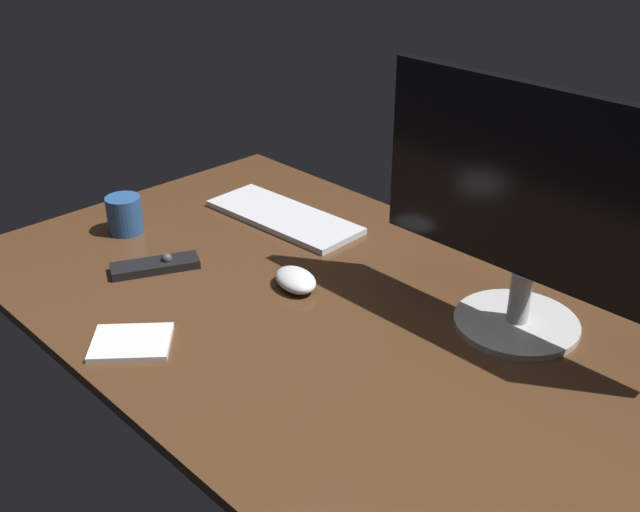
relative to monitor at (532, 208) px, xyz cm
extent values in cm
cube|color=#4C301C|center=(-26.93, -19.06, -23.39)|extent=(140.00, 84.00, 2.00)
cylinder|color=#BEBEBE|center=(0.00, 0.00, -21.78)|extent=(21.48, 21.48, 1.22)
cylinder|color=#BEBEBE|center=(0.00, 0.00, -16.59)|extent=(3.67, 3.67, 9.16)
cube|color=black|center=(0.00, 0.00, 3.80)|extent=(57.26, 2.44, 31.61)
cube|color=silver|center=(-60.47, 0.03, -21.71)|extent=(37.29, 16.01, 1.37)
ellipsoid|color=silver|center=(-36.20, -18.46, -20.68)|extent=(11.27, 8.84, 3.43)
cube|color=black|center=(-60.60, -33.49, -21.55)|extent=(11.97, 17.64, 1.68)
sphere|color=#3F3F44|center=(-59.57, -31.28, -20.35)|extent=(2.11, 2.11, 2.11)
cylinder|color=#28518C|center=(-79.48, -28.45, -18.38)|extent=(7.44, 7.44, 8.02)
cube|color=silver|center=(-41.25, -50.85, -21.94)|extent=(16.28, 16.55, 0.90)
camera|label=1|loc=(56.91, -102.00, 50.05)|focal=43.13mm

